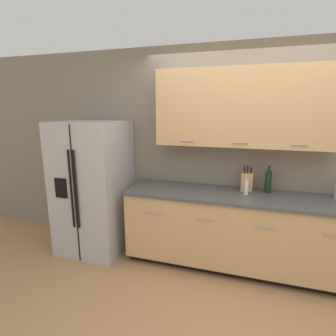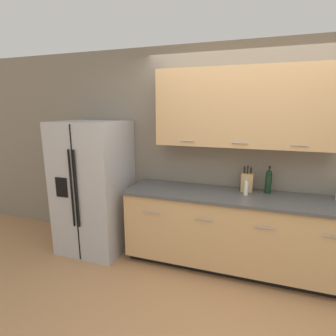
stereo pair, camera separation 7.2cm
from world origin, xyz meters
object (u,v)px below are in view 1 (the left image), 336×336
Objects in this scene: knife_block at (247,181)px; wine_bottle at (268,180)px; soap_dispenser at (246,187)px; refrigerator at (93,187)px.

knife_block is 0.24m from wine_bottle.
knife_block is at bearing 89.66° from soap_dispenser.
wine_bottle is 0.29m from soap_dispenser.
refrigerator reaches higher than knife_block.
soap_dispenser is at bearing -145.88° from wine_bottle.
refrigerator is at bearing -173.09° from wine_bottle.
knife_block reaches higher than soap_dispenser.
wine_bottle is 1.57× the size of soap_dispenser.
refrigerator is at bearing -176.99° from soap_dispenser.
soap_dispenser is at bearing -90.34° from knife_block.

